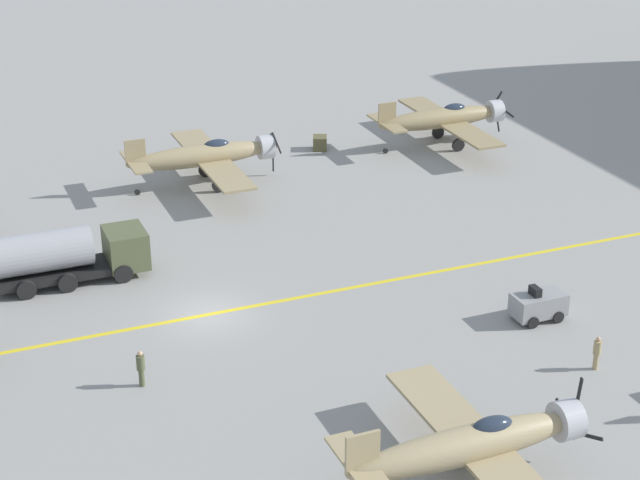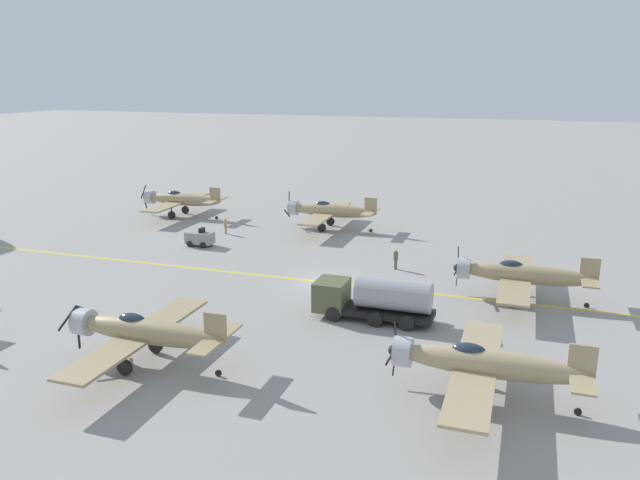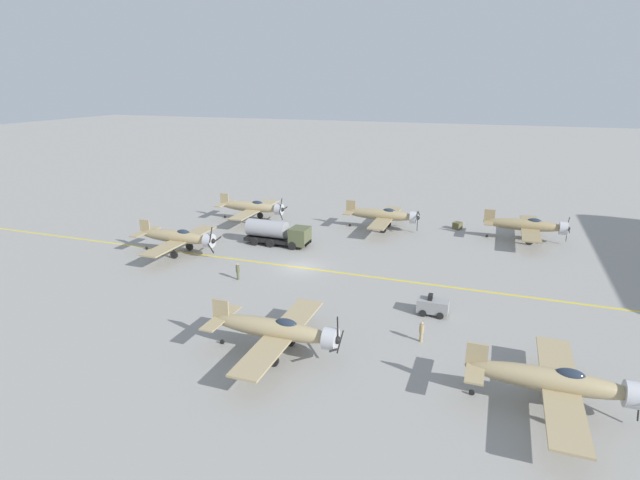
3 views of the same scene
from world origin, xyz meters
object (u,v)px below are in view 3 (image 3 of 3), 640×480
(airplane_near_center, at_px, (178,237))
(tow_tractor, at_px, (433,306))
(airplane_far_left, at_px, (527,225))
(airplane_near_left, at_px, (253,207))
(ground_crew_inspecting, at_px, (238,271))
(supply_crate_by_tanker, at_px, (457,226))
(airplane_mid_right, at_px, (277,330))
(airplane_far_right, at_px, (555,381))
(ground_crew_walking, at_px, (421,331))
(fuel_tanker, at_px, (277,233))
(airplane_mid_left, at_px, (383,215))

(airplane_near_center, xyz_separation_m, tow_tractor, (5.96, 29.47, -1.22))
(airplane_far_left, xyz_separation_m, tow_tractor, (24.63, -8.09, -1.22))
(airplane_near_left, height_order, ground_crew_inspecting, airplane_near_left)
(supply_crate_by_tanker, bearing_deg, airplane_mid_right, -13.91)
(airplane_far_right, bearing_deg, airplane_mid_right, -97.84)
(airplane_mid_right, bearing_deg, ground_crew_walking, 133.79)
(ground_crew_inspecting, xyz_separation_m, supply_crate_by_tanker, (-25.81, 18.99, -0.47))
(airplane_far_left, bearing_deg, airplane_far_right, -16.60)
(airplane_mid_right, bearing_deg, ground_crew_inspecting, -126.81)
(fuel_tanker, height_order, tow_tractor, fuel_tanker)
(fuel_tanker, bearing_deg, airplane_far_right, 50.57)
(supply_crate_by_tanker, bearing_deg, airplane_mid_left, -68.84)
(airplane_far_right, relative_size, ground_crew_walking, 7.33)
(airplane_mid_right, height_order, ground_crew_inspecting, airplane_mid_right)
(tow_tractor, xyz_separation_m, ground_crew_inspecting, (-1.34, -19.36, 0.15))
(airplane_near_center, distance_m, airplane_far_left, 41.95)
(airplane_mid_left, bearing_deg, tow_tractor, 9.08)
(airplane_mid_right, distance_m, airplane_far_left, 39.35)
(airplane_mid_right, relative_size, airplane_far_left, 1.00)
(airplane_mid_right, relative_size, tow_tractor, 4.62)
(ground_crew_inspecting, bearing_deg, airplane_far_left, 130.32)
(tow_tractor, xyz_separation_m, supply_crate_by_tanker, (-27.15, -0.36, -0.32))
(airplane_near_left, distance_m, airplane_far_left, 36.24)
(fuel_tanker, distance_m, tow_tractor, 24.02)
(airplane_far_right, xyz_separation_m, ground_crew_inspecting, (-12.10, -27.83, -1.07))
(airplane_mid_left, relative_size, fuel_tanker, 1.50)
(airplane_mid_left, xyz_separation_m, fuel_tanker, (10.66, -10.56, -0.50))
(ground_crew_walking, distance_m, ground_crew_inspecting, 20.20)
(airplane_mid_left, distance_m, airplane_mid_right, 34.01)
(supply_crate_by_tanker, bearing_deg, fuel_tanker, -54.34)
(airplane_mid_right, xyz_separation_m, ground_crew_inspecting, (-11.81, -9.68, -1.07))
(airplane_near_left, xyz_separation_m, ground_crew_walking, (26.60, 27.84, -1.12))
(ground_crew_walking, bearing_deg, tow_tractor, 177.87)
(airplane_far_right, relative_size, tow_tractor, 4.62)
(airplane_mid_left, distance_m, ground_crew_walking, 30.11)
(tow_tractor, bearing_deg, airplane_far_right, 38.21)
(airplane_mid_left, height_order, fuel_tanker, airplane_mid_left)
(airplane_near_left, height_order, supply_crate_by_tanker, airplane_near_left)
(airplane_far_right, relative_size, ground_crew_inspecting, 6.96)
(airplane_far_left, bearing_deg, supply_crate_by_tanker, -123.77)
(airplane_far_left, distance_m, supply_crate_by_tanker, 8.95)
(ground_crew_walking, relative_size, ground_crew_inspecting, 0.95)
(fuel_tanker, bearing_deg, airplane_mid_right, 24.39)
(airplane_far_right, height_order, ground_crew_walking, airplane_far_right)
(tow_tractor, height_order, supply_crate_by_tanker, tow_tractor)
(airplane_far_right, bearing_deg, tow_tractor, -148.73)
(airplane_near_left, distance_m, ground_crew_inspecting, 22.06)
(airplane_near_center, relative_size, supply_crate_by_tanker, 10.51)
(airplane_near_center, distance_m, fuel_tanker, 11.52)
(airplane_mid_left, height_order, airplane_mid_right, airplane_mid_right)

